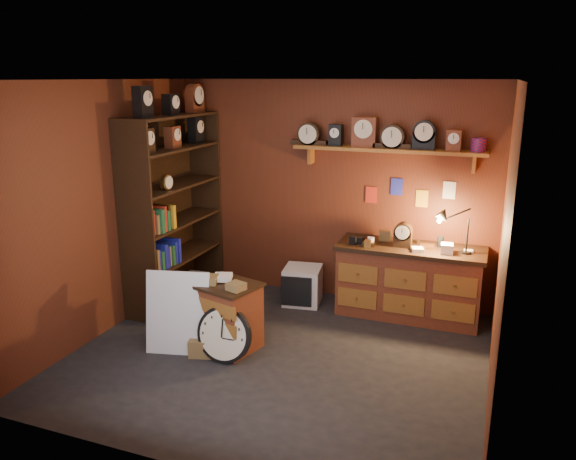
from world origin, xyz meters
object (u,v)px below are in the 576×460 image
(big_round_clock, at_px, (224,335))
(low_cabinet, at_px, (227,313))
(workbench, at_px, (409,277))
(shelving_unit, at_px, (171,202))

(big_round_clock, bearing_deg, low_cabinet, 109.71)
(workbench, bearing_deg, low_cabinet, -137.38)
(big_round_clock, bearing_deg, shelving_unit, 136.60)
(shelving_unit, bearing_deg, big_round_clock, -43.40)
(workbench, distance_m, low_cabinet, 2.19)
(workbench, relative_size, big_round_clock, 2.93)
(shelving_unit, xyz_separation_m, workbench, (2.84, 0.49, -0.78))
(low_cabinet, bearing_deg, workbench, 58.07)
(workbench, bearing_deg, big_round_clock, -130.88)
(low_cabinet, bearing_deg, big_round_clock, -54.84)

